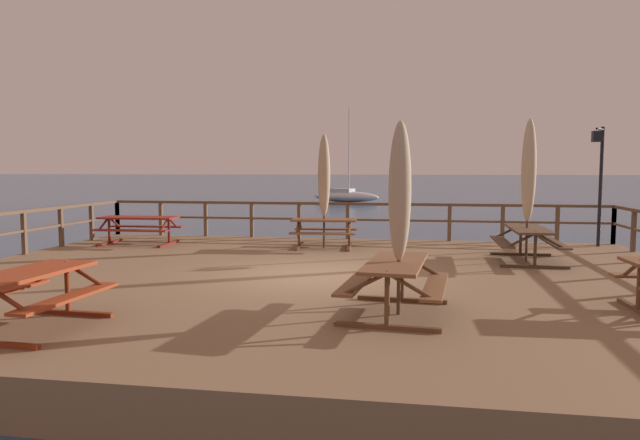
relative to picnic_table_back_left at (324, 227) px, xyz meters
The scene contains 13 objects.
ground_plane 4.06m from the picnic_table_back_left, 84.31° to the right, with size 600.00×600.00×0.00m, color navy.
wooden_deck 3.98m from the picnic_table_back_left, 84.31° to the right, with size 15.13×12.12×0.62m, color #846647.
railing_waterside_far 2.09m from the picnic_table_back_left, 79.30° to the left, with size 14.93×0.10×1.09m.
picnic_table_back_left is the anchor object (origin of this frame).
picnic_table_back_right 5.10m from the picnic_table_back_left, 17.09° to the right, with size 1.43×2.21×0.78m.
picnic_table_mid_centre 7.09m from the picnic_table_back_left, 72.63° to the right, with size 1.58×2.11×0.78m.
picnic_table_mid_left 8.69m from the picnic_table_back_left, 106.86° to the right, with size 1.49×1.92×0.78m.
picnic_table_mid_right 5.19m from the picnic_table_back_left, behind, with size 2.15×1.47×0.78m.
patio_umbrella_tall_back_left 1.35m from the picnic_table_back_left, 84.39° to the right, with size 0.32×0.32×2.99m.
patio_umbrella_short_back 5.29m from the picnic_table_back_left, 17.12° to the right, with size 0.32×0.32×3.19m.
patio_umbrella_short_front 7.21m from the picnic_table_back_left, 72.28° to the right, with size 0.32×0.32×2.75m.
lamp_post_hooked 7.44m from the picnic_table_back_left, 10.50° to the left, with size 0.43×0.61×3.20m.
sailboat_distant 32.45m from the picnic_table_back_left, 96.01° to the left, with size 6.20×3.77×7.72m.
Camera 1 is at (2.01, -11.03, 2.68)m, focal length 32.23 mm.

